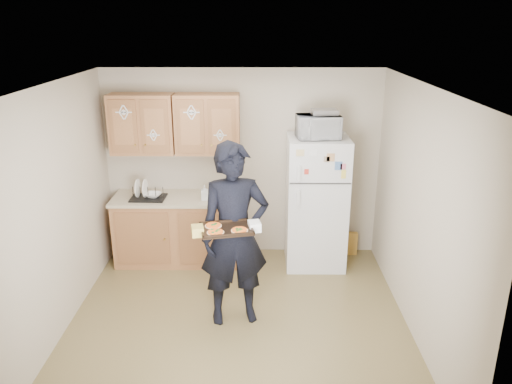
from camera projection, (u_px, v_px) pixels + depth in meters
floor at (238, 323)px, 5.32m from camera, size 3.60×3.60×0.00m
ceiling at (235, 86)px, 4.50m from camera, size 3.60×3.60×0.00m
wall_back at (243, 164)px, 6.61m from camera, size 3.60×0.04×2.50m
wall_front at (224, 318)px, 3.21m from camera, size 3.60×0.04×2.50m
wall_left at (55, 214)px, 4.92m from camera, size 0.04×3.60×2.50m
wall_right at (419, 215)px, 4.90m from camera, size 0.04×3.60×2.50m
refrigerator at (316, 202)px, 6.39m from camera, size 0.75×0.70×1.70m
base_cabinet at (178, 230)px, 6.59m from camera, size 1.60×0.60×0.86m
countertop at (176, 198)px, 6.44m from camera, size 1.64×0.64×0.04m
upper_cab_left at (142, 124)px, 6.26m from camera, size 0.80×0.33×0.75m
upper_cab_right at (208, 124)px, 6.25m from camera, size 0.80×0.33×0.75m
cereal_box at (350, 243)px, 6.84m from camera, size 0.20×0.07×0.32m
person at (235, 235)px, 5.11m from camera, size 0.79×0.61×1.95m
baking_tray at (226, 229)px, 4.76m from camera, size 0.55×0.45×0.04m
pizza_front_left at (215, 232)px, 4.66m from camera, size 0.16×0.16×0.02m
pizza_front_right at (239, 230)px, 4.71m from camera, size 0.16×0.16×0.02m
pizza_back_left at (213, 225)px, 4.81m from camera, size 0.16×0.16×0.02m
microwave at (318, 127)px, 6.01m from camera, size 0.55×0.40×0.28m
foil_pan at (324, 112)px, 5.98m from camera, size 0.32×0.24×0.07m
dish_rack at (148, 192)px, 6.34m from camera, size 0.44×0.34×0.17m
bowl at (153, 195)px, 6.36m from camera, size 0.24×0.24×0.05m
soap_bottle at (205, 193)px, 6.30m from camera, size 0.09×0.10×0.19m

